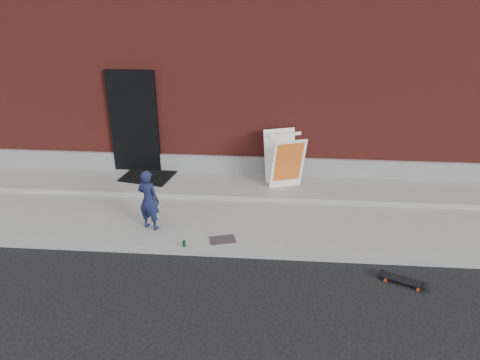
# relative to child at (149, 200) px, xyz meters

# --- Properties ---
(ground) EXTENTS (80.00, 80.00, 0.00)m
(ground) POSITION_rel_child_xyz_m (1.73, -0.62, -0.72)
(ground) COLOR black
(ground) RESTS_ON ground
(sidewalk) EXTENTS (20.00, 3.00, 0.15)m
(sidewalk) POSITION_rel_child_xyz_m (1.73, 0.88, -0.64)
(sidewalk) COLOR gray
(sidewalk) RESTS_ON ground
(apron) EXTENTS (20.00, 1.20, 0.10)m
(apron) POSITION_rel_child_xyz_m (1.73, 1.78, -0.52)
(apron) COLOR gray
(apron) RESTS_ON sidewalk
(building) EXTENTS (20.00, 8.10, 5.00)m
(building) POSITION_rel_child_xyz_m (1.73, 6.37, 1.78)
(building) COLOR maroon
(building) RESTS_ON ground
(child) EXTENTS (0.48, 0.39, 1.14)m
(child) POSITION_rel_child_xyz_m (0.00, 0.00, 0.00)
(child) COLOR #161B3F
(child) RESTS_ON sidewalk
(skateboard) EXTENTS (0.72, 0.46, 0.08)m
(skateboard) POSITION_rel_child_xyz_m (4.25, -1.11, -0.65)
(skateboard) COLOR red
(skateboard) RESTS_ON ground
(pizza_sign) EXTENTS (0.91, 0.99, 1.14)m
(pizza_sign) POSITION_rel_child_xyz_m (2.41, 1.83, 0.10)
(pizza_sign) COLOR white
(pizza_sign) RESTS_ON apron
(soda_can) EXTENTS (0.08, 0.08, 0.11)m
(soda_can) POSITION_rel_child_xyz_m (0.72, -0.57, -0.51)
(soda_can) COLOR #1A8343
(soda_can) RESTS_ON sidewalk
(doormat) EXTENTS (1.19, 1.03, 0.03)m
(doormat) POSITION_rel_child_xyz_m (-0.57, 2.00, -0.45)
(doormat) COLOR black
(doormat) RESTS_ON apron
(utility_plate) EXTENTS (0.50, 0.39, 0.01)m
(utility_plate) POSITION_rel_child_xyz_m (1.35, -0.32, -0.56)
(utility_plate) COLOR #5A595F
(utility_plate) RESTS_ON sidewalk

